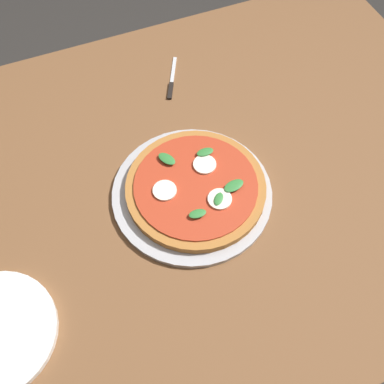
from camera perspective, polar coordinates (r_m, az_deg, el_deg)
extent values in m
plane|color=#2D2B28|center=(1.72, 0.36, -12.61)|extent=(6.00, 6.00, 0.00)
cube|color=brown|center=(1.04, 0.58, 1.34)|extent=(1.41, 1.04, 0.04)
cube|color=brown|center=(1.80, 13.89, 11.74)|extent=(0.07, 0.07, 0.74)
cylinder|color=#B2B2B7|center=(0.99, 0.00, -0.12)|extent=(0.35, 0.35, 0.01)
cylinder|color=#B27033|center=(0.98, 0.46, 0.54)|extent=(0.30, 0.30, 0.02)
cylinder|color=#B7381E|center=(0.97, 0.47, 0.89)|extent=(0.27, 0.27, 0.00)
cylinder|color=white|center=(0.96, -3.43, 0.20)|extent=(0.05, 0.05, 0.00)
cylinder|color=white|center=(0.95, 3.48, -0.88)|extent=(0.05, 0.05, 0.00)
cylinder|color=white|center=(1.00, 1.62, 3.39)|extent=(0.05, 0.05, 0.00)
ellipsoid|color=#337F38|center=(0.94, 3.34, -0.85)|extent=(0.03, 0.04, 0.00)
ellipsoid|color=#337F38|center=(0.96, 5.24, 0.81)|extent=(0.05, 0.03, 0.00)
ellipsoid|color=#337F38|center=(1.01, 1.64, 5.02)|extent=(0.04, 0.02, 0.00)
ellipsoid|color=#337F38|center=(1.00, -3.16, 4.17)|extent=(0.04, 0.05, 0.00)
ellipsoid|color=#337F38|center=(0.92, 0.69, -2.71)|extent=(0.04, 0.02, 0.00)
cube|color=black|center=(1.18, -2.71, 12.50)|extent=(0.03, 0.05, 0.01)
cube|color=silver|center=(1.24, -2.34, 14.95)|extent=(0.05, 0.09, 0.00)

